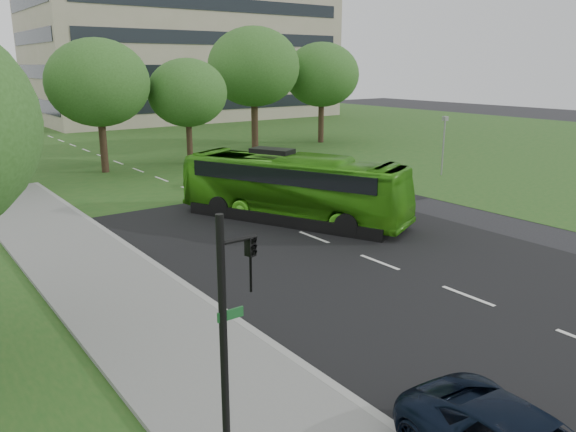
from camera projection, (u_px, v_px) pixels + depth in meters
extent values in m
plane|color=black|center=(420.00, 278.00, 19.81)|extent=(160.00, 160.00, 0.00)
cube|color=black|center=(175.00, 184.00, 35.37)|extent=(14.00, 120.00, 0.01)
cube|color=black|center=(222.00, 202.00, 30.70)|extent=(80.00, 12.00, 0.01)
cube|color=silver|center=(213.00, 199.00, 31.48)|extent=(0.15, 90.00, 0.01)
cube|color=gray|center=(378.00, 418.00, 11.84)|extent=(0.25, 60.00, 0.15)
cube|color=#23501A|center=(64.00, 142.00, 54.83)|extent=(120.00, 60.00, 0.01)
cube|color=#9E957A|center=(185.00, 26.00, 77.37)|extent=(40.00, 20.00, 25.00)
cube|color=black|center=(221.00, 21.00, 69.55)|extent=(36.80, 0.10, 23.00)
cube|color=black|center=(29.00, 19.00, 65.92)|extent=(0.10, 18.40, 23.00)
cylinder|color=black|center=(104.00, 148.00, 38.91)|extent=(0.51, 0.51, 3.36)
ellipsoid|color=#2D571D|center=(98.00, 83.00, 37.75)|extent=(6.91, 6.91, 5.88)
cylinder|color=black|center=(190.00, 144.00, 42.35)|extent=(0.44, 0.44, 2.95)
ellipsoid|color=#2D571D|center=(187.00, 93.00, 41.35)|extent=(5.87, 5.87, 4.99)
cylinder|color=black|center=(255.00, 127.00, 49.55)|extent=(0.59, 0.59, 3.95)
ellipsoid|color=#2D571D|center=(254.00, 67.00, 48.21)|extent=(7.94, 7.94, 6.75)
cylinder|color=black|center=(321.00, 124.00, 54.10)|extent=(0.54, 0.54, 3.57)
ellipsoid|color=#2D571D|center=(322.00, 75.00, 52.90)|extent=(7.03, 7.03, 5.98)
imported|color=#3C9716|center=(293.00, 188.00, 26.88)|extent=(7.18, 11.46, 3.17)
imported|color=#B4B3B8|center=(254.00, 172.00, 35.12)|extent=(5.09, 2.79, 1.59)
cylinder|color=black|center=(224.00, 354.00, 9.63)|extent=(0.14, 0.14, 4.97)
cylinder|color=black|center=(239.00, 240.00, 9.31)|extent=(0.70, 0.08, 0.08)
imported|color=black|center=(252.00, 265.00, 9.58)|extent=(0.22, 0.24, 0.99)
cube|color=#195926|center=(230.00, 314.00, 9.53)|extent=(0.50, 0.04, 0.18)
cylinder|color=gray|center=(443.00, 148.00, 37.80)|extent=(0.11, 0.11, 3.74)
cube|color=gray|center=(445.00, 118.00, 37.29)|extent=(0.40, 0.37, 0.28)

